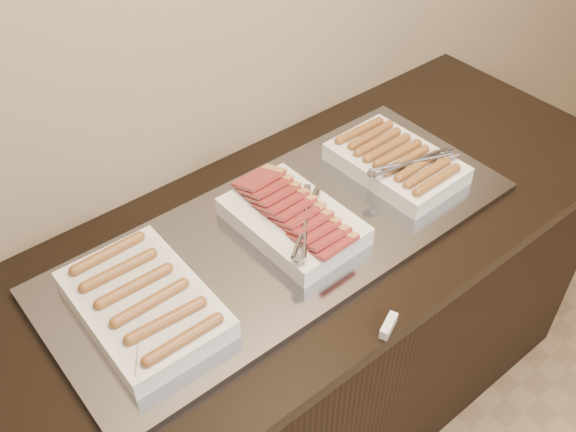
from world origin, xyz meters
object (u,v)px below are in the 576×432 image
at_px(dish_center, 293,219).
at_px(warming_tray, 285,235).
at_px(counter, 289,344).
at_px(dish_left, 144,303).
at_px(dish_right, 397,162).

bearing_deg(dish_center, warming_tray, 167.59).
relative_size(counter, dish_left, 5.51).
xyz_separation_m(warming_tray, dish_left, (-0.39, -0.00, 0.04)).
distance_m(counter, dish_left, 0.64).
relative_size(warming_tray, dish_right, 3.43).
height_order(dish_left, dish_center, dish_center).
bearing_deg(dish_left, dish_center, 0.04).
xyz_separation_m(dish_left, dish_right, (0.78, -0.00, 0.00)).
bearing_deg(dish_left, counter, 0.62).
distance_m(counter, dish_right, 0.63).
distance_m(warming_tray, dish_right, 0.39).
xyz_separation_m(dish_left, dish_center, (0.42, -0.00, 0.01)).
bearing_deg(warming_tray, dish_left, -180.00).
bearing_deg(counter, dish_left, -180.00).
bearing_deg(dish_right, dish_center, 178.47).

